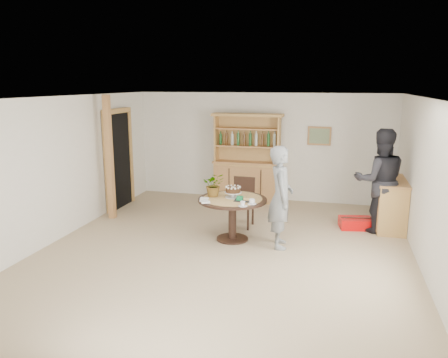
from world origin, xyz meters
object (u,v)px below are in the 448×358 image
dining_chair (243,199)px  adult_person (380,181)px  hutch (247,172)px  sideboard (390,204)px  dining_table (232,207)px  teen_boy (281,197)px  red_suitcase (356,223)px

dining_chair → adult_person: 2.56m
hutch → adult_person: 3.19m
sideboard → adult_person: (-0.25, -0.27, 0.49)m
sideboard → dining_table: 3.10m
sideboard → hutch: bearing=157.8°
hutch → teen_boy: (1.14, -2.76, 0.17)m
dining_chair → adult_person: adult_person is taller
dining_table → teen_boy: size_ratio=0.70×
adult_person → red_suitcase: 0.94m
adult_person → dining_table: bearing=15.9°
sideboard → dining_table: (-2.75, -1.42, 0.13)m
adult_person → teen_boy: bearing=28.3°
sideboard → dining_chair: size_ratio=1.33×
hutch → red_suitcase: hutch is taller
dining_chair → adult_person: size_ratio=0.49×
dining_chair → red_suitcase: size_ratio=1.43×
hutch → red_suitcase: size_ratio=3.08×
sideboard → adult_person: 0.61m
sideboard → red_suitcase: (-0.62, -0.22, -0.37)m
dining_table → adult_person: 2.78m
dining_chair → adult_person: bearing=10.6°
teen_boy → red_suitcase: bearing=-56.0°
hutch → red_suitcase: (2.42, -1.46, -0.59)m
hutch → dining_chair: size_ratio=2.16×
dining_table → teen_boy: (0.85, -0.10, 0.26)m
dining_chair → red_suitcase: (2.13, 0.37, -0.43)m
teen_boy → adult_person: size_ratio=0.89×
dining_table → dining_chair: 0.83m
sideboard → dining_chair: (-2.75, -0.59, 0.06)m
dining_table → red_suitcase: 2.50m
hutch → adult_person: bearing=-28.5°
dining_table → red_suitcase: bearing=29.3°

